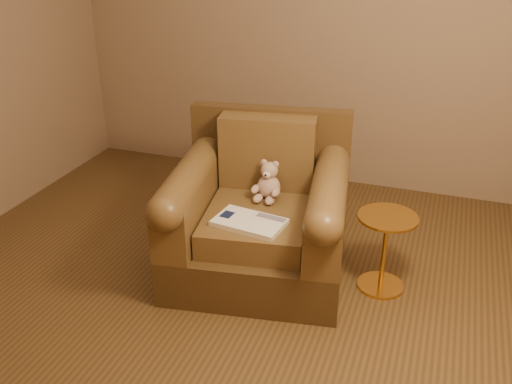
% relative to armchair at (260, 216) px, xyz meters
% --- Properties ---
extents(floor, '(4.00, 4.00, 0.00)m').
position_rel_armchair_xyz_m(floor, '(-0.11, -0.50, -0.37)').
color(floor, brown).
rests_on(floor, ground).
extents(room, '(4.02, 4.02, 2.71)m').
position_rel_armchair_xyz_m(room, '(-0.11, -0.50, 1.35)').
color(room, '#8A6E55').
rests_on(room, ground).
extents(armchair, '(1.20, 1.16, 0.96)m').
position_rel_armchair_xyz_m(armchair, '(0.00, 0.00, 0.00)').
color(armchair, '#453017').
rests_on(armchair, floor).
extents(teddy_bear, '(0.19, 0.21, 0.26)m').
position_rel_armchair_xyz_m(teddy_bear, '(0.02, 0.09, 0.18)').
color(teddy_bear, tan).
rests_on(teddy_bear, armchair).
extents(guidebook, '(0.43, 0.30, 0.03)m').
position_rel_armchair_xyz_m(guidebook, '(0.03, -0.28, 0.10)').
color(guidebook, beige).
rests_on(guidebook, armchair).
extents(side_table, '(0.36, 0.36, 0.50)m').
position_rel_armchair_xyz_m(side_table, '(0.78, 0.02, -0.10)').
color(side_table, gold).
rests_on(side_table, floor).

